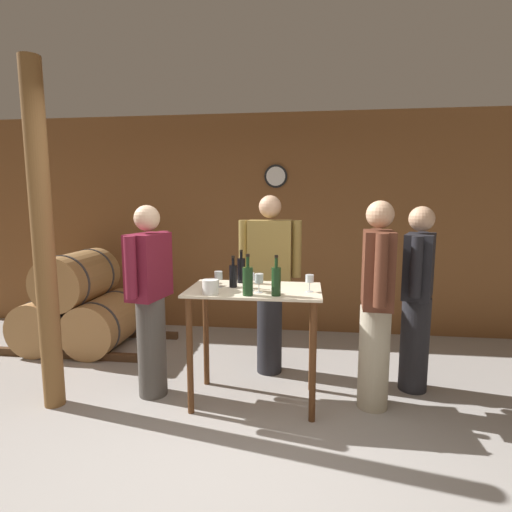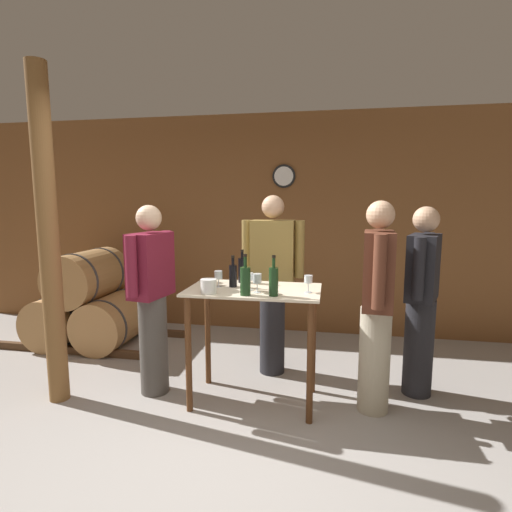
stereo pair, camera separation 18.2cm
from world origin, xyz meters
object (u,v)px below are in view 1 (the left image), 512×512
wine_bottle_right (276,280)px  person_visitor_bearded (417,296)px  wooden_post (43,240)px  wine_bottle_center (248,280)px  wine_bottle_far_left (233,275)px  ice_bucket (210,287)px  wine_glass_near_left (219,276)px  wine_glass_near_center (251,278)px  person_host (270,281)px  wine_glass_near_right (259,279)px  person_visitor_with_scarf (150,297)px  wine_bottle_left (241,270)px  person_visitor_near_door (376,301)px  wine_glass_far_side (310,279)px

wine_bottle_right → person_visitor_bearded: 1.33m
wooden_post → wine_bottle_center: bearing=1.3°
wine_bottle_far_left → ice_bucket: size_ratio=2.13×
wooden_post → wine_bottle_right: (1.80, 0.05, -0.28)m
wine_bottle_center → wine_glass_near_left: (-0.28, 0.24, -0.02)m
wine_glass_near_center → person_host: 0.68m
wine_glass_near_right → person_visitor_bearded: person_visitor_bearded is taller
wine_bottle_far_left → person_visitor_with_scarf: 0.73m
wine_bottle_far_left → ice_bucket: wine_bottle_far_left is taller
ice_bucket → person_visitor_with_scarf: bearing=158.2°
person_host → wine_glass_near_center: bearing=-97.8°
wine_bottle_far_left → wine_bottle_left: size_ratio=0.91×
wine_glass_near_center → wine_bottle_right: bearing=-34.7°
person_visitor_near_door → wine_glass_near_right: bearing=-170.1°
wine_glass_near_left → person_host: person_host is taller
wine_glass_near_left → wine_glass_near_right: 0.38m
person_visitor_near_door → wine_glass_far_side: bearing=-170.6°
person_visitor_with_scarf → wine_glass_far_side: bearing=-2.7°
wine_bottle_right → person_visitor_near_door: size_ratio=0.18×
wine_bottle_center → wine_glass_far_side: 0.49m
person_host → person_visitor_bearded: size_ratio=1.06×
wine_bottle_center → ice_bucket: wine_bottle_center is taller
wooden_post → ice_bucket: (1.31, 0.04, -0.34)m
wooden_post → ice_bucket: size_ratio=22.16×
wine_glass_near_left → wine_glass_far_side: 0.74m
wine_bottle_far_left → wine_bottle_left: (0.04, 0.18, 0.01)m
wine_bottle_far_left → wine_glass_near_center: bearing=-32.9°
wine_bottle_center → person_visitor_bearded: 1.52m
wine_bottle_center → person_visitor_near_door: size_ratio=0.19×
wine_bottle_right → person_host: 0.83m
wine_bottle_left → ice_bucket: 0.48m
ice_bucket → person_visitor_bearded: (1.66, 0.61, -0.16)m
wine_bottle_center → person_visitor_with_scarf: person_visitor_with_scarf is taller
wine_bottle_far_left → wine_bottle_left: bearing=78.8°
person_visitor_bearded → person_visitor_near_door: 0.54m
person_visitor_bearded → wine_bottle_right: bearing=-153.1°
wine_bottle_far_left → person_host: size_ratio=0.15×
wine_glass_near_right → wine_bottle_far_left: bearing=144.2°
wine_glass_near_right → wine_glass_far_side: 0.39m
wine_bottle_right → wine_glass_near_right: 0.16m
wine_bottle_left → wine_bottle_center: 0.47m
wine_bottle_center → wine_glass_far_side: (0.46, 0.17, -0.02)m
wine_bottle_far_left → wine_bottle_right: wine_bottle_right is taller
person_host → person_visitor_bearded: bearing=-9.4°
wine_bottle_left → wine_bottle_right: bearing=-52.4°
wine_glass_near_center → person_visitor_bearded: bearing=18.0°
person_visitor_bearded → person_visitor_near_door: (-0.40, -0.35, 0.03)m
wine_glass_near_center → person_visitor_near_door: person_visitor_near_door is taller
person_visitor_with_scarf → wine_glass_near_right: bearing=-8.2°
wine_glass_near_right → ice_bucket: size_ratio=1.21×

